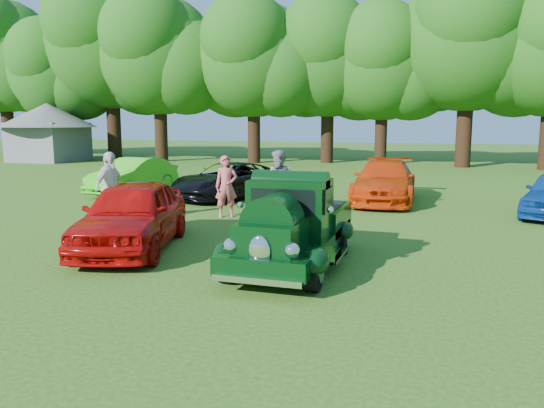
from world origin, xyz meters
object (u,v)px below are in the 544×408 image
(back_car_orange, at_px, (385,181))
(spectator_grey, at_px, (280,183))
(spectator_white, at_px, (110,187))
(back_car_black, at_px, (228,181))
(red_convertible, at_px, (132,215))
(hero_pickup, at_px, (293,228))
(back_car_lime, at_px, (133,176))
(spectator_pink, at_px, (226,186))
(gazebo, at_px, (48,126))

(back_car_orange, xyz_separation_m, spectator_grey, (-2.59, -3.58, 0.24))
(spectator_white, bearing_deg, back_car_black, -10.15)
(red_convertible, relative_size, back_car_orange, 0.90)
(red_convertible, relative_size, back_car_black, 0.95)
(hero_pickup, xyz_separation_m, back_car_lime, (-8.37, 7.86, -0.05))
(red_convertible, xyz_separation_m, back_car_black, (-0.92, 7.56, -0.11))
(red_convertible, xyz_separation_m, back_car_lime, (-4.78, 7.62, -0.07))
(spectator_grey, height_order, spectator_white, spectator_white)
(back_car_lime, distance_m, back_car_black, 3.86)
(hero_pickup, bearing_deg, spectator_grey, 109.52)
(hero_pickup, xyz_separation_m, spectator_white, (-5.76, 2.61, 0.23))
(back_car_black, relative_size, spectator_grey, 2.40)
(spectator_pink, relative_size, spectator_white, 0.92)
(hero_pickup, bearing_deg, spectator_pink, 125.88)
(hero_pickup, height_order, back_car_black, hero_pickup)
(red_convertible, distance_m, spectator_grey, 5.12)
(hero_pickup, bearing_deg, back_car_orange, 84.63)
(back_car_lime, xyz_separation_m, back_car_orange, (9.18, 0.74, 0.03))
(red_convertible, relative_size, spectator_pink, 2.47)
(red_convertible, relative_size, spectator_grey, 2.28)
(back_car_lime, relative_size, spectator_white, 2.13)
(hero_pickup, bearing_deg, spectator_white, 155.58)
(back_car_orange, bearing_deg, red_convertible, -119.45)
(hero_pickup, distance_m, gazebo, 30.77)
(back_car_orange, bearing_deg, back_car_lime, -177.13)
(red_convertible, distance_m, spectator_pink, 4.14)
(spectator_pink, bearing_deg, spectator_grey, -4.15)
(back_car_lime, relative_size, spectator_pink, 2.32)
(red_convertible, xyz_separation_m, spectator_pink, (0.44, 4.11, 0.14))
(back_car_lime, distance_m, spectator_grey, 7.18)
(back_car_lime, bearing_deg, spectator_white, -58.58)
(hero_pickup, bearing_deg, gazebo, 138.08)
(back_car_orange, height_order, spectator_pink, spectator_pink)
(spectator_white, bearing_deg, spectator_grey, -55.40)
(back_car_orange, distance_m, gazebo, 26.56)
(red_convertible, bearing_deg, hero_pickup, -20.12)
(back_car_black, distance_m, spectator_pink, 3.72)
(red_convertible, height_order, back_car_black, red_convertible)
(spectator_grey, relative_size, spectator_white, 0.99)
(hero_pickup, distance_m, spectator_white, 6.33)
(back_car_orange, relative_size, gazebo, 0.75)
(spectator_pink, bearing_deg, hero_pickup, -84.55)
(spectator_pink, height_order, spectator_grey, spectator_grey)
(spectator_grey, bearing_deg, back_car_lime, 174.88)
(back_car_lime, bearing_deg, hero_pickup, -38.23)
(back_car_orange, distance_m, spectator_pink, 5.81)
(back_car_orange, xyz_separation_m, gazebo, (-23.67, 11.92, 1.71))
(hero_pickup, distance_m, red_convertible, 3.59)
(back_car_black, xyz_separation_m, gazebo, (-18.35, 12.72, 1.78))
(spectator_pink, bearing_deg, gazebo, 110.21)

